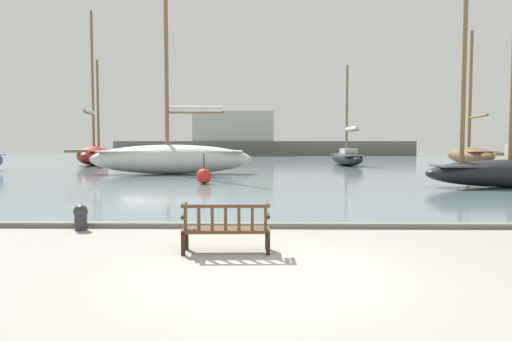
{
  "coord_description": "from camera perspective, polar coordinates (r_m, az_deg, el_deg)",
  "views": [
    {
      "loc": [
        -0.15,
        -6.95,
        2.02
      ],
      "look_at": [
        -0.42,
        10.0,
        1.0
      ],
      "focal_mm": 32.0,
      "sensor_mm": 36.0,
      "label": 1
    }
  ],
  "objects": [
    {
      "name": "sailboat_far_port",
      "position": [
        40.44,
        11.31,
        1.7
      ],
      "size": [
        2.5,
        7.28,
        8.66
      ],
      "color": "black",
      "rests_on": "harbor_water"
    },
    {
      "name": "sailboat_mid_starboard",
      "position": [
        29.15,
        -10.5,
        1.67
      ],
      "size": [
        11.68,
        3.3,
        13.17
      ],
      "color": "silver",
      "rests_on": "harbor_water"
    },
    {
      "name": "quay_edge_kerb",
      "position": [
        10.98,
        1.69,
        -6.84
      ],
      "size": [
        40.0,
        0.3,
        0.12
      ],
      "primitive_type": "cube",
      "color": "slate",
      "rests_on": "ground"
    },
    {
      "name": "harbor_water",
      "position": [
        50.99,
        1.06,
        1.22
      ],
      "size": [
        100.0,
        80.0,
        0.08
      ],
      "primitive_type": "cube",
      "color": "slate",
      "rests_on": "ground"
    },
    {
      "name": "sailboat_far_starboard",
      "position": [
        47.28,
        25.13,
        1.91
      ],
      "size": [
        3.92,
        9.92,
        12.41
      ],
      "color": "brown",
      "rests_on": "harbor_water"
    },
    {
      "name": "ground_plane",
      "position": [
        7.24,
        2.13,
        -12.77
      ],
      "size": [
        160.0,
        160.0,
        0.0
      ],
      "primitive_type": "plane",
      "color": "gray"
    },
    {
      "name": "mooring_bollard",
      "position": [
        11.39,
        -21.07,
        -5.36
      ],
      "size": [
        0.33,
        0.33,
        0.59
      ],
      "color": "#2D2D33",
      "rests_on": "ground"
    },
    {
      "name": "sailboat_centre_channel",
      "position": [
        44.07,
        -19.63,
        2.12
      ],
      "size": [
        4.0,
        11.49,
        13.83
      ],
      "color": "maroon",
      "rests_on": "harbor_water"
    },
    {
      "name": "park_bench",
      "position": [
        8.46,
        -3.76,
        -7.12
      ],
      "size": [
        1.62,
        0.58,
        0.92
      ],
      "color": "black",
      "rests_on": "ground"
    },
    {
      "name": "far_breakwater",
      "position": [
        70.92,
        -0.18,
        3.62
      ],
      "size": [
        46.4,
        2.4,
        6.96
      ],
      "color": "#66605B",
      "rests_on": "ground"
    },
    {
      "name": "channel_buoy",
      "position": [
        21.79,
        -6.52,
        -0.7
      ],
      "size": [
        0.74,
        0.74,
        1.44
      ],
      "color": "red",
      "rests_on": "harbor_water"
    }
  ]
}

